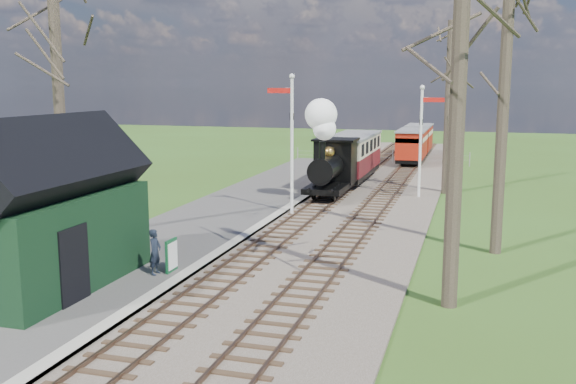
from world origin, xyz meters
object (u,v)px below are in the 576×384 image
locomotive (330,155)px  sign_board (172,255)px  semaphore_far (422,133)px  coach (352,155)px  red_carriage_b (419,139)px  station_shed (46,214)px  semaphore_near (290,134)px  bench (67,279)px  person (155,252)px  red_carriage_a (412,146)px

locomotive → sign_board: size_ratio=4.95×
semaphore_far → coach: bearing=134.1°
red_carriage_b → semaphore_far: bearing=-84.7°
semaphore_far → sign_board: 17.10m
station_shed → sign_board: station_shed is taller
semaphore_near → coach: (0.77, 10.52, -1.98)m
semaphore_far → bench: 20.27m
bench → coach: bearing=81.7°
bench → person: size_ratio=1.17×
sign_board → person: bearing=-130.8°
semaphore_near → red_carriage_a: size_ratio=1.29×
coach → sign_board: 20.39m
semaphore_far → person: 17.55m
semaphore_near → locomotive: bearing=80.3°
coach → red_carriage_b: size_ratio=1.64×
station_shed → bench: station_shed is taller
station_shed → semaphore_far: semaphore_far is taller
red_carriage_a → bench: size_ratio=3.01×
station_shed → sign_board: size_ratio=6.34×
coach → locomotive: bearing=-90.1°
semaphore_far → red_carriage_b: (-1.77, 18.96, -1.93)m
red_carriage_a → sign_board: (-4.26, -29.24, -0.72)m
coach → person: size_ratio=5.75×
semaphore_near → coach: semaphore_near is taller
station_shed → coach: station_shed is taller
sign_board → bench: bearing=-122.1°
red_carriage_a → semaphore_near: bearing=-99.8°
locomotive → coach: locomotive is taller
sign_board → person: (-0.34, -0.39, 0.19)m
red_carriage_a → red_carriage_b: size_ratio=1.00×
station_shed → locomotive: (4.29, 16.45, -0.02)m
sign_board → semaphore_near: bearing=84.8°
locomotive → red_carriage_a: 15.27m
station_shed → semaphore_near: 12.58m
sign_board → locomotive: bearing=83.4°
semaphore_far → coach: (-4.37, 4.52, -1.71)m
semaphore_far → coach: semaphore_far is taller
person → bench: bearing=148.2°
coach → person: (-1.99, -20.69, -0.76)m
semaphore_far → locomotive: (-4.39, -1.55, -1.10)m
coach → station_shed: bearing=-100.8°
semaphore_far → red_carriage_a: semaphore_far is taller
bench → red_carriage_a: bearing=79.4°
station_shed → semaphore_far: size_ratio=1.10×
red_carriage_a → bench: 32.55m
sign_board → station_shed: bearing=-139.9°
red_carriage_b → sign_board: 35.01m
semaphore_near → person: (-1.22, -10.17, -2.74)m
semaphore_near → red_carriage_a: semaphore_near is taller
locomotive → person: (-1.98, -14.62, -1.37)m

